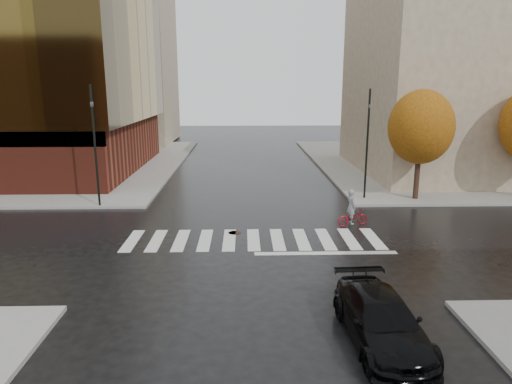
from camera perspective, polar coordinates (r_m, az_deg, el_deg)
ground at (r=20.42m, az=-0.29°, el=-6.44°), size 120.00×120.00×0.00m
sidewalk_nw at (r=45.69m, az=-28.36°, el=3.10°), size 30.00×30.00×0.15m
sidewalk_ne at (r=46.08m, az=26.21°, el=3.40°), size 30.00×30.00×0.15m
crosswalk at (r=20.89m, az=-0.32°, el=-5.97°), size 12.00×3.00×0.01m
building_ne_tan at (r=40.26m, az=25.02°, el=15.30°), size 16.00×16.00×18.00m
building_nw_far at (r=58.43m, az=-17.73°, el=15.87°), size 14.00×12.00×20.00m
tree_ne_a at (r=28.69m, az=19.92°, el=7.63°), size 3.80×3.80×6.50m
sedan at (r=13.31m, az=15.37°, el=-15.15°), size 2.07×4.65×1.32m
cyclist at (r=23.24m, az=11.91°, el=-2.63°), size 1.74×1.03×1.87m
traffic_light_nw at (r=26.99m, az=-19.55°, el=6.27°), size 0.21×0.19×6.77m
traffic_light_ne at (r=28.04m, az=13.76°, el=6.54°), size 0.14×0.17×6.52m
fire_hydrant at (r=31.27m, az=-19.37°, el=0.85°), size 0.27×0.27×0.76m
manhole at (r=21.84m, az=-2.70°, el=-5.12°), size 0.76×0.76×0.01m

